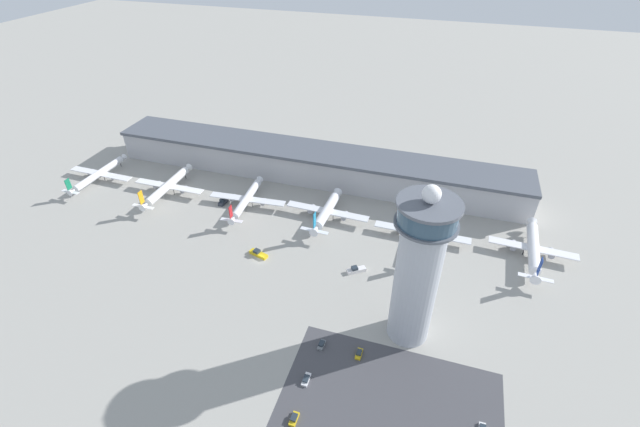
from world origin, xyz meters
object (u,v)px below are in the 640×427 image
object	(u,v)px
service_truck_baggage	(356,270)
airplane_gate_alpha	(99,174)
car_red_hatchback	(359,354)
car_maroon_suv	(294,419)
airplane_gate_charlie	(247,199)
car_blue_compact	(306,379)
service_truck_fuel	(223,202)
car_white_wagon	(322,345)
airplane_gate_delta	(327,211)
airplane_gate_bravo	(168,186)
service_truck_catering	(258,254)
airplane_gate_foxtrot	(533,248)
control_tower	(418,270)
airplane_gate_echo	(422,232)

from	to	relation	value
service_truck_baggage	airplane_gate_alpha	bearing A→B (deg)	169.03
car_red_hatchback	car_maroon_suv	size ratio (longest dim) A/B	1.00
airplane_gate_charlie	car_blue_compact	distance (m)	99.90
service_truck_fuel	car_white_wagon	size ratio (longest dim) A/B	1.42
airplane_gate_charlie	airplane_gate_delta	xyz separation A→B (m)	(40.06, 1.35, 0.49)
car_blue_compact	car_white_wagon	size ratio (longest dim) A/B	1.12
airplane_gate_delta	airplane_gate_bravo	bearing A→B (deg)	-177.94
service_truck_catering	airplane_gate_charlie	bearing A→B (deg)	122.21
airplane_gate_charlie	airplane_gate_bravo	bearing A→B (deg)	-177.82
airplane_gate_charlie	airplane_gate_foxtrot	xyz separation A→B (m)	(128.96, 1.34, 0.40)
control_tower	service_truck_catering	xyz separation A→B (m)	(-65.07, 21.21, -28.01)
airplane_gate_charlie	car_maroon_suv	bearing A→B (deg)	-57.93
airplane_gate_alpha	service_truck_baggage	xyz separation A→B (m)	(146.99, -28.48, -2.99)
car_white_wagon	car_maroon_suv	distance (m)	26.49
airplane_gate_charlie	car_red_hatchback	size ratio (longest dim) A/B	9.07
control_tower	car_blue_compact	size ratio (longest dim) A/B	12.65
control_tower	airplane_gate_alpha	distance (m)	180.25
airplane_gate_alpha	car_blue_compact	size ratio (longest dim) A/B	8.75
airplane_gate_bravo	control_tower	bearing A→B (deg)	-21.89
airplane_gate_bravo	car_white_wagon	world-z (taller)	airplane_gate_bravo
service_truck_baggage	car_white_wagon	size ratio (longest dim) A/B	1.86
service_truck_catering	car_blue_compact	world-z (taller)	service_truck_catering
control_tower	car_red_hatchback	size ratio (longest dim) A/B	13.85
car_maroon_suv	service_truck_fuel	bearing A→B (deg)	127.60
airplane_gate_foxtrot	airplane_gate_delta	bearing A→B (deg)	180.00
control_tower	service_truck_fuel	bearing A→B (deg)	152.14
airplane_gate_echo	car_red_hatchback	bearing A→B (deg)	-100.56
airplane_gate_alpha	car_red_hatchback	size ratio (longest dim) A/B	9.58
service_truck_fuel	car_red_hatchback	bearing A→B (deg)	-38.07
car_maroon_suv	service_truck_baggage	bearing A→B (deg)	87.77
control_tower	car_blue_compact	bearing A→B (deg)	-133.82
car_red_hatchback	car_blue_compact	bearing A→B (deg)	-133.86
service_truck_baggage	car_red_hatchback	size ratio (longest dim) A/B	1.82
service_truck_catering	car_blue_compact	size ratio (longest dim) A/B	1.86
service_truck_fuel	car_red_hatchback	size ratio (longest dim) A/B	1.39
airplane_gate_foxtrot	control_tower	bearing A→B (deg)	-128.87
airplane_gate_foxtrot	car_red_hatchback	xyz separation A→B (m)	(-57.42, -68.55, -4.00)
airplane_gate_alpha	service_truck_catering	xyz separation A→B (m)	(105.61, -31.06, -3.03)
service_truck_baggage	service_truck_catering	bearing A→B (deg)	-176.43
control_tower	airplane_gate_bravo	world-z (taller)	control_tower
car_red_hatchback	car_white_wagon	xyz separation A→B (m)	(-12.67, -0.32, 0.04)
airplane_gate_delta	car_white_wagon	xyz separation A→B (m)	(18.81, -68.87, -4.05)
airplane_gate_delta	airplane_gate_foxtrot	size ratio (longest dim) A/B	0.99
airplane_gate_alpha	car_maroon_suv	world-z (taller)	airplane_gate_alpha
airplane_gate_alpha	car_red_hatchback	bearing A→B (deg)	-22.92
airplane_gate_charlie	car_white_wagon	distance (m)	89.66
car_red_hatchback	car_maroon_suv	bearing A→B (deg)	-115.24
car_white_wagon	car_red_hatchback	bearing A→B (deg)	1.44
airplane_gate_charlie	car_red_hatchback	world-z (taller)	airplane_gate_charlie
service_truck_fuel	service_truck_baggage	xyz separation A→B (m)	(73.76, -27.73, -0.12)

